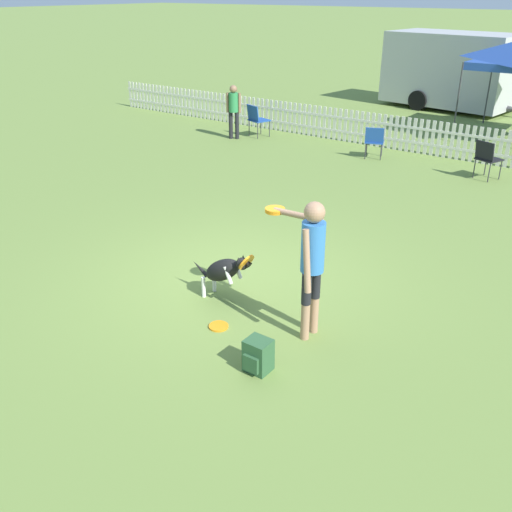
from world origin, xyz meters
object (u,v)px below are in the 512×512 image
(leaping_dog, at_px, (224,270))
(folding_chair_center, at_px, (487,156))
(frisbee_near_handler, at_px, (219,326))
(backpack_on_grass, at_px, (258,356))
(equipment_trailer, at_px, (452,69))
(spectator_standing, at_px, (234,107))
(folding_chair_blue_left, at_px, (257,118))
(frisbee_near_dog, at_px, (260,342))
(handler_person, at_px, (310,253))
(folding_chair_green_right, at_px, (374,140))

(leaping_dog, height_order, folding_chair_center, folding_chair_center)
(frisbee_near_handler, bearing_deg, backpack_on_grass, -24.89)
(equipment_trailer, bearing_deg, folding_chair_center, -57.39)
(frisbee_near_handler, xyz_separation_m, backpack_on_grass, (0.94, -0.43, 0.18))
(frisbee_near_handler, height_order, spectator_standing, spectator_standing)
(backpack_on_grass, bearing_deg, folding_chair_blue_left, 126.15)
(frisbee_near_handler, bearing_deg, folding_chair_center, 83.92)
(backpack_on_grass, height_order, equipment_trailer, equipment_trailer)
(leaping_dog, bearing_deg, frisbee_near_dog, 63.26)
(leaping_dog, relative_size, spectator_standing, 0.73)
(handler_person, distance_m, folding_chair_blue_left, 10.44)
(backpack_on_grass, relative_size, folding_chair_center, 0.45)
(folding_chair_center, bearing_deg, folding_chair_green_right, 19.10)
(handler_person, distance_m, leaping_dog, 1.51)
(leaping_dog, height_order, backpack_on_grass, leaping_dog)
(leaping_dog, height_order, folding_chair_blue_left, folding_chair_blue_left)
(handler_person, xyz_separation_m, folding_chair_green_right, (-2.89, 7.91, -0.63))
(folding_chair_center, relative_size, folding_chair_green_right, 1.09)
(folding_chair_center, xyz_separation_m, spectator_standing, (-6.94, -0.31, 0.36))
(leaping_dog, distance_m, frisbee_near_handler, 0.84)
(equipment_trailer, bearing_deg, frisbee_near_dog, -70.25)
(folding_chair_green_right, bearing_deg, folding_chair_blue_left, -23.16)
(backpack_on_grass, relative_size, folding_chair_blue_left, 0.43)
(folding_chair_center, bearing_deg, leaping_dog, 102.07)
(frisbee_near_dog, bearing_deg, handler_person, 56.35)
(frisbee_near_handler, distance_m, backpack_on_grass, 1.05)
(leaping_dog, xyz_separation_m, frisbee_near_handler, (0.38, -0.59, -0.46))
(handler_person, height_order, folding_chair_green_right, handler_person)
(leaping_dog, bearing_deg, frisbee_near_handler, 34.86)
(frisbee_near_handler, bearing_deg, folding_chair_blue_left, 123.36)
(folding_chair_center, distance_m, equipment_trailer, 8.69)
(equipment_trailer, bearing_deg, handler_person, -68.67)
(folding_chair_blue_left, xyz_separation_m, folding_chair_green_right, (3.76, -0.13, -0.07))
(leaping_dog, distance_m, spectator_standing, 9.37)
(leaping_dog, height_order, frisbee_near_dog, leaping_dog)
(frisbee_near_handler, xyz_separation_m, folding_chair_green_right, (-1.89, 8.45, 0.47))
(handler_person, bearing_deg, frisbee_near_dog, 148.71)
(frisbee_near_dog, height_order, folding_chair_center, folding_chair_center)
(handler_person, bearing_deg, folding_chair_center, 3.12)
(equipment_trailer, bearing_deg, backpack_on_grass, -69.60)
(folding_chair_blue_left, relative_size, equipment_trailer, 0.17)
(handler_person, distance_m, frisbee_near_handler, 1.58)
(handler_person, distance_m, folding_chair_center, 7.83)
(leaping_dog, bearing_deg, handler_person, 90.33)
(handler_person, distance_m, folding_chair_green_right, 8.45)
(leaping_dog, xyz_separation_m, folding_chair_green_right, (-1.52, 7.86, 0.02))
(leaping_dog, height_order, folding_chair_green_right, leaping_dog)
(backpack_on_grass, relative_size, equipment_trailer, 0.07)
(leaping_dog, distance_m, folding_chair_green_right, 8.01)
(folding_chair_blue_left, bearing_deg, frisbee_near_dog, 144.50)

